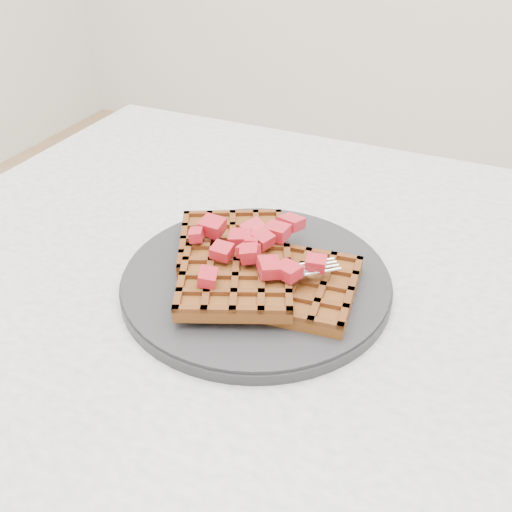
% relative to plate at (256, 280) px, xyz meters
% --- Properties ---
extents(table, '(1.20, 0.80, 0.75)m').
position_rel_plate_xyz_m(table, '(0.14, 0.03, -0.12)').
color(table, silver).
rests_on(table, ground).
extents(plate, '(0.29, 0.29, 0.02)m').
position_rel_plate_xyz_m(plate, '(0.00, 0.00, 0.00)').
color(plate, black).
rests_on(plate, table).
extents(waffles, '(0.24, 0.23, 0.03)m').
position_rel_plate_xyz_m(waffles, '(0.00, -0.00, 0.02)').
color(waffles, brown).
rests_on(waffles, plate).
extents(strawberry_pile, '(0.15, 0.15, 0.02)m').
position_rel_plate_xyz_m(strawberry_pile, '(0.00, -0.00, 0.05)').
color(strawberry_pile, maroon).
rests_on(strawberry_pile, waffles).
extents(fork, '(0.15, 0.14, 0.02)m').
position_rel_plate_xyz_m(fork, '(0.03, -0.03, 0.02)').
color(fork, silver).
rests_on(fork, plate).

